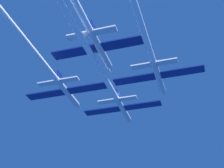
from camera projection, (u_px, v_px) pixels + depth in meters
name	position (u px, v px, depth m)	size (l,w,h in m)	color
jet_lead	(103.00, 75.00, 54.68)	(15.22, 45.67, 2.52)	silver
jet_left_wing	(33.00, 51.00, 49.75)	(15.22, 46.34, 2.52)	silver
jet_right_wing	(144.00, 34.00, 46.47)	(15.22, 43.26, 2.52)	silver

